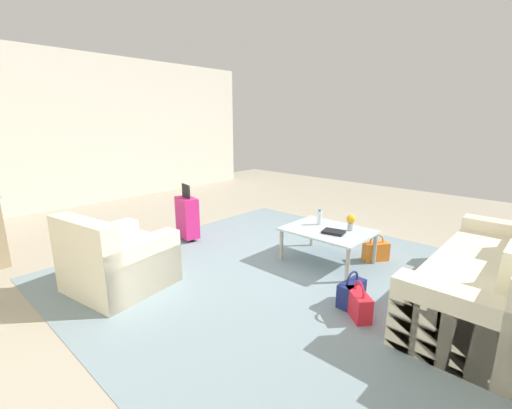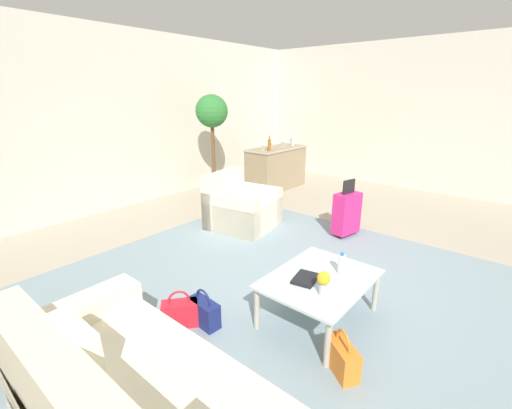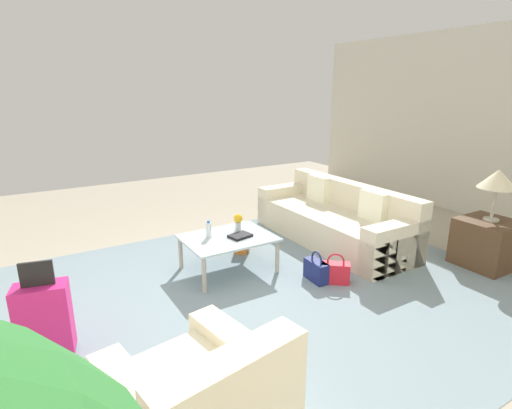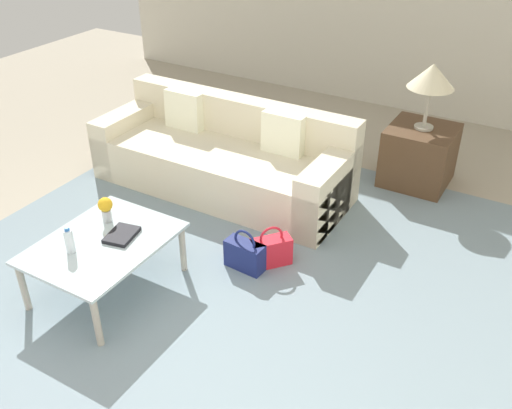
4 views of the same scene
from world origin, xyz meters
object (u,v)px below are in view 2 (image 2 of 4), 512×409
at_px(coffee_table, 320,283).
at_px(wine_glass_leftmost, 262,145).
at_px(handbag_navy, 204,312).
at_px(wine_glass_rightmost, 291,140).
at_px(wine_bottle_amber, 269,145).
at_px(wine_bottle_clear, 293,141).
at_px(handbag_orange, 342,357).
at_px(armchair, 240,208).
at_px(bar_console, 276,167).
at_px(water_bottle, 341,264).
at_px(coffee_table_book, 305,279).
at_px(handbag_red, 180,313).
at_px(wine_glass_left_of_centre, 272,143).
at_px(wine_glass_right_of_centre, 282,142).
at_px(potted_ficus, 212,130).
at_px(flower_vase, 324,281).
at_px(suitcase_magenta, 347,213).

distance_m(coffee_table, wine_glass_leftmost, 4.35).
bearing_deg(handbag_navy, wine_glass_rightmost, 26.03).
height_order(wine_bottle_amber, wine_bottle_clear, same).
height_order(wine_glass_rightmost, handbag_orange, wine_glass_rightmost).
height_order(armchair, bar_console, bar_console).
bearing_deg(water_bottle, wine_bottle_clear, 39.49).
bearing_deg(coffee_table, wine_bottle_amber, 43.98).
bearing_deg(water_bottle, coffee_table_book, 150.64).
bearing_deg(handbag_red, wine_bottle_amber, 27.56).
bearing_deg(water_bottle, handbag_red, 137.02).
bearing_deg(handbag_red, wine_glass_left_of_centre, 27.58).
distance_m(coffee_table_book, wine_glass_right_of_centre, 4.86).
xyz_separation_m(water_bottle, handbag_red, (-1.08, 1.01, -0.40)).
height_order(wine_glass_left_of_centre, wine_glass_rightmost, same).
relative_size(bar_console, handbag_navy, 4.10).
height_order(wine_glass_left_of_centre, wine_bottle_clear, wine_bottle_clear).
distance_m(bar_console, wine_bottle_amber, 0.70).
distance_m(handbag_navy, potted_ficus, 4.33).
height_order(wine_glass_left_of_centre, handbag_orange, wine_glass_left_of_centre).
distance_m(flower_vase, wine_bottle_amber, 4.57).
height_order(wine_bottle_amber, handbag_orange, wine_bottle_amber).
xyz_separation_m(wine_bottle_amber, potted_ficus, (-0.89, 0.72, 0.31)).
relative_size(coffee_table_book, potted_ficus, 0.13).
xyz_separation_m(wine_glass_leftmost, wine_glass_left_of_centre, (0.33, 0.02, 0.00)).
xyz_separation_m(wine_glass_leftmost, wine_bottle_amber, (0.09, -0.11, 0.01)).
bearing_deg(wine_glass_rightmost, armchair, -161.70).
distance_m(armchair, wine_glass_rightmost, 2.94).
bearing_deg(coffee_table, flower_vase, -145.71).
height_order(wine_glass_leftmost, wine_glass_left_of_centre, same).
bearing_deg(wine_bottle_amber, armchair, -155.76).
xyz_separation_m(coffee_table, wine_glass_left_of_centre, (3.33, 3.11, 0.63)).
relative_size(wine_glass_right_of_centre, wine_bottle_clear, 0.51).
distance_m(water_bottle, wine_glass_right_of_centre, 4.73).
height_order(coffee_table, wine_bottle_clear, wine_bottle_clear).
distance_m(coffee_table, wine_glass_left_of_centre, 4.60).
bearing_deg(potted_ficus, handbag_orange, -122.43).
bearing_deg(wine_glass_rightmost, water_bottle, -140.21).
bearing_deg(wine_bottle_amber, coffee_table_book, -137.89).
xyz_separation_m(wine_bottle_amber, handbag_red, (-3.97, -2.07, -0.89)).
bearing_deg(handbag_red, handbag_orange, -72.21).
height_order(armchair, wine_glass_right_of_centre, wine_glass_right_of_centre).
bearing_deg(wine_glass_rightmost, handbag_orange, -141.58).
distance_m(wine_glass_rightmost, handbag_orange, 5.74).
distance_m(wine_bottle_amber, handbag_orange, 5.00).
bearing_deg(wine_glass_right_of_centre, handbag_red, -154.47).
bearing_deg(water_bottle, armchair, 64.36).
relative_size(wine_glass_right_of_centre, wine_glass_rightmost, 1.00).
bearing_deg(suitcase_magenta, bar_console, 57.99).
xyz_separation_m(flower_vase, handbag_navy, (-0.51, 0.90, -0.43)).
height_order(wine_glass_leftmost, handbag_red, wine_glass_leftmost).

